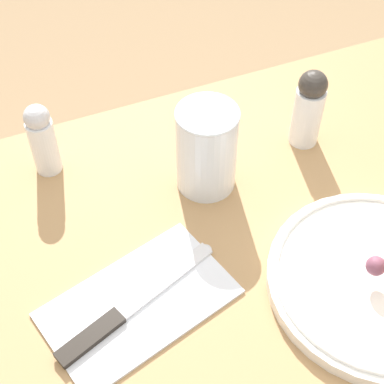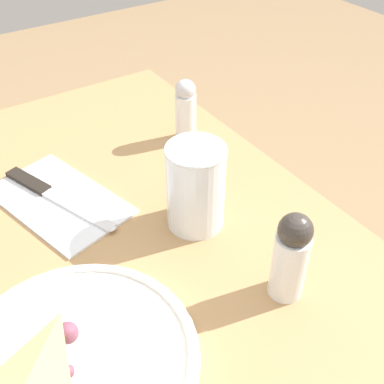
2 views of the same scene
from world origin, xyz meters
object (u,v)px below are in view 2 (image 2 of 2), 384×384
Objects in this scene: plate_pizza at (74,362)px; salt_shaker at (186,110)px; napkin_folded at (59,201)px; pepper_shaker at (291,256)px; milk_glass at (196,190)px; butter_knife at (53,195)px; dining_table at (123,363)px.

salt_shaker is at bearing 132.67° from plate_pizza.
pepper_shaker reaches higher than napkin_folded.
milk_glass reaches higher than salt_shaker.
plate_pizza is at bearing -99.30° from pepper_shaker.
salt_shaker reaches higher than napkin_folded.
napkin_folded is 0.01m from butter_knife.
milk_glass is at bearing 117.73° from plate_pizza.
napkin_folded is (-0.25, 0.08, -0.01)m from plate_pizza.
milk_glass is at bearing 22.98° from butter_knife.
napkin_folded is at bearing -0.00° from butter_knife.
plate_pizza is at bearing -47.33° from salt_shaker.
pepper_shaker is (0.30, 0.16, 0.05)m from butter_knife.
napkin_folded is 0.24m from salt_shaker.
dining_table is at bearing 133.69° from plate_pizza.
napkin_folded is at bearing -135.38° from milk_glass.
salt_shaker reaches higher than dining_table.
pepper_shaker is (0.11, 0.16, 0.20)m from dining_table.
plate_pizza is 0.43m from salt_shaker.
plate_pizza is 2.34× the size of salt_shaker.
butter_knife is at bearing -136.64° from milk_glass.
milk_glass is at bearing 44.62° from napkin_folded.
milk_glass is at bearing -29.38° from salt_shaker.
butter_knife is at bearing 178.21° from dining_table.
butter_knife is (-0.15, -0.14, -0.05)m from milk_glass.
dining_table is at bearing -72.42° from milk_glass.
plate_pizza is 0.24m from pepper_shaker.
milk_glass is at bearing -172.64° from pepper_shaker.
plate_pizza is 2.09× the size of milk_glass.
napkin_folded is 2.16× the size of salt_shaker.
butter_knife is at bearing 163.62° from plate_pizza.
plate_pizza reaches higher than butter_knife.
plate_pizza is 1.20× the size of butter_knife.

